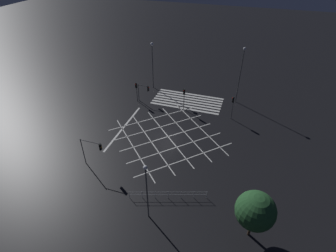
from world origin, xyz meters
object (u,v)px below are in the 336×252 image
at_px(street_tree_near, 255,211).
at_px(street_lamp_east, 147,186).
at_px(traffic_light_se_cross, 136,88).
at_px(traffic_light_sw_main, 233,103).
at_px(street_lamp_far, 152,55).
at_px(traffic_light_median_south, 184,95).
at_px(street_lamp_west, 241,68).
at_px(traffic_light_ne_main, 92,148).
at_px(traffic_light_se_main, 144,90).

bearing_deg(street_tree_near, street_lamp_east, 6.73).
bearing_deg(street_tree_near, traffic_light_se_cross, -44.24).
bearing_deg(traffic_light_sw_main, street_lamp_far, -21.56).
bearing_deg(street_tree_near, street_lamp_far, -52.60).
height_order(traffic_light_sw_main, street_lamp_east, street_lamp_east).
xyz_separation_m(traffic_light_median_south, street_tree_near, (-12.63, 20.84, 0.94)).
distance_m(traffic_light_se_cross, traffic_light_median_south, 8.75).
bearing_deg(street_lamp_west, traffic_light_median_south, 33.75).
bearing_deg(street_lamp_east, street_lamp_west, -102.17).
xyz_separation_m(traffic_light_ne_main, traffic_light_median_south, (-7.02, -17.09, -0.25)).
distance_m(traffic_light_ne_main, street_tree_near, 20.02).
distance_m(traffic_light_median_south, street_lamp_east, 22.26).
distance_m(traffic_light_ne_main, street_lamp_west, 27.57).
bearing_deg(traffic_light_ne_main, traffic_light_se_cross, 95.77).
xyz_separation_m(traffic_light_median_south, street_lamp_west, (-8.30, -5.55, 3.82)).
bearing_deg(traffic_light_ne_main, traffic_light_se_main, 91.31).
xyz_separation_m(traffic_light_ne_main, traffic_light_se_cross, (1.72, -17.06, -0.39)).
xyz_separation_m(traffic_light_ne_main, traffic_light_se_main, (0.40, -17.54, -0.65)).
bearing_deg(street_lamp_far, street_lamp_west, 178.15).
xyz_separation_m(traffic_light_ne_main, street_tree_near, (-19.65, 3.75, 0.69)).
relative_size(traffic_light_se_main, traffic_light_median_south, 0.84).
distance_m(traffic_light_se_main, street_tree_near, 29.28).
height_order(traffic_light_sw_main, street_lamp_far, street_lamp_far).
distance_m(traffic_light_sw_main, traffic_light_se_cross, 16.88).
relative_size(traffic_light_ne_main, street_lamp_far, 0.46).
height_order(street_lamp_east, street_tree_near, street_lamp_east).
bearing_deg(street_lamp_west, street_lamp_east, 77.83).
bearing_deg(street_lamp_far, traffic_light_ne_main, 92.27).
height_order(traffic_light_ne_main, street_lamp_east, street_lamp_east).
bearing_deg(traffic_light_median_south, street_lamp_east, 6.08).
distance_m(traffic_light_se_cross, street_lamp_east, 24.75).
height_order(traffic_light_se_main, street_lamp_far, street_lamp_far).
xyz_separation_m(traffic_light_median_south, street_lamp_far, (7.94, -6.07, 3.96)).
xyz_separation_m(traffic_light_se_cross, street_tree_near, (-21.37, 20.81, 1.08)).
bearing_deg(traffic_light_ne_main, traffic_light_median_south, 67.66).
bearing_deg(traffic_light_median_south, street_lamp_west, 123.75).
height_order(traffic_light_median_south, street_lamp_west, street_lamp_west).
bearing_deg(traffic_light_se_main, traffic_light_sw_main, -2.71).
bearing_deg(street_lamp_east, traffic_light_sw_main, -104.88).
distance_m(traffic_light_se_cross, street_tree_near, 29.85).
distance_m(traffic_light_se_main, traffic_light_se_cross, 1.43).
distance_m(traffic_light_se_main, street_lamp_far, 7.13).
relative_size(street_lamp_east, street_lamp_far, 0.82).
bearing_deg(street_lamp_west, street_tree_near, 99.31).
xyz_separation_m(traffic_light_sw_main, street_lamp_east, (5.78, 21.77, 1.86)).
bearing_deg(traffic_light_se_cross, street_lamp_east, 26.74).
relative_size(traffic_light_se_main, street_lamp_far, 0.37).
bearing_deg(traffic_light_se_main, street_lamp_east, -66.52).
xyz_separation_m(traffic_light_se_main, traffic_light_median_south, (-7.42, 0.46, 0.40)).
distance_m(street_lamp_far, street_tree_near, 34.00).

